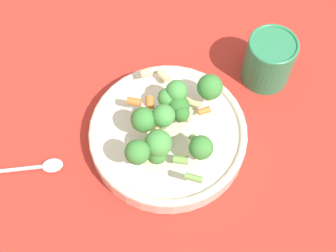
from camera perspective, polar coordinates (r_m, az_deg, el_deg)
name	(u,v)px	position (r m, az deg, el deg)	size (l,w,h in m)	color
ground_plane	(168,140)	(0.82, 0.00, -1.71)	(3.00, 3.00, 0.00)	#B72D23
bowl	(168,134)	(0.80, 0.00, -1.02)	(0.27, 0.27, 0.04)	beige
pasta_salad	(171,120)	(0.74, 0.39, 0.70)	(0.20, 0.23, 0.08)	#8CB766
cup	(269,60)	(0.87, 12.23, 7.91)	(0.09, 0.09, 0.10)	#2D7F51
spoon	(26,168)	(0.83, -16.96, -4.96)	(0.19, 0.08, 0.01)	silver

